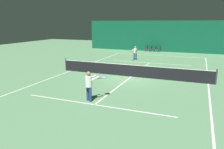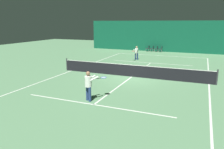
% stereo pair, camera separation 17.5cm
% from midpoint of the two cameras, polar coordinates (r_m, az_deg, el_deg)
% --- Properties ---
extents(ground_plane, '(60.00, 60.00, 0.00)m').
position_cam_midpoint_polar(ground_plane, '(17.00, 5.50, -0.57)').
color(ground_plane, '#56845B').
extents(backdrop_curtain, '(23.00, 0.12, 4.34)m').
position_cam_midpoint_polar(backdrop_curtain, '(32.10, 14.23, 9.62)').
color(backdrop_curtain, '#0F5138').
rests_on(backdrop_curtain, ground).
extents(court_line_baseline_far, '(11.00, 0.10, 0.00)m').
position_cam_midpoint_polar(court_line_baseline_far, '(28.39, 12.72, 4.84)').
color(court_line_baseline_far, silver).
rests_on(court_line_baseline_far, ground).
extents(court_line_service_far, '(8.25, 0.10, 0.00)m').
position_cam_midpoint_polar(court_line_service_far, '(23.06, 10.26, 3.01)').
color(court_line_service_far, silver).
rests_on(court_line_service_far, ground).
extents(court_line_service_near, '(8.25, 0.10, 0.00)m').
position_cam_midpoint_polar(court_line_service_near, '(11.32, -4.31, -7.84)').
color(court_line_service_near, silver).
rests_on(court_line_service_near, ground).
extents(court_line_sideline_left, '(0.10, 23.80, 0.00)m').
position_cam_midpoint_polar(court_line_sideline_left, '(19.30, -10.28, 0.98)').
color(court_line_sideline_left, silver).
rests_on(court_line_sideline_left, ground).
extents(court_line_sideline_right, '(0.10, 23.80, 0.00)m').
position_cam_midpoint_polar(court_line_sideline_right, '(16.31, 24.29, -2.33)').
color(court_line_sideline_right, silver).
rests_on(court_line_sideline_right, ground).
extents(court_line_centre, '(0.10, 12.80, 0.00)m').
position_cam_midpoint_polar(court_line_centre, '(17.00, 5.50, -0.56)').
color(court_line_centre, silver).
rests_on(court_line_centre, ground).
extents(tennis_net, '(12.00, 0.10, 1.07)m').
position_cam_midpoint_polar(tennis_net, '(16.88, 5.54, 1.11)').
color(tennis_net, black).
rests_on(tennis_net, ground).
extents(player_near, '(0.98, 1.32, 1.62)m').
position_cam_midpoint_polar(player_near, '(11.61, -5.59, -2.41)').
color(player_near, navy).
rests_on(player_near, ground).
extents(player_far, '(0.45, 1.31, 1.52)m').
position_cam_midpoint_polar(player_far, '(24.66, 6.60, 5.89)').
color(player_far, navy).
rests_on(player_far, ground).
extents(courtside_chair_0, '(0.44, 0.44, 0.84)m').
position_cam_midpoint_polar(courtside_chair_0, '(32.17, 9.58, 6.84)').
color(courtside_chair_0, '#99999E').
rests_on(courtside_chair_0, ground).
extents(courtside_chair_1, '(0.44, 0.44, 0.84)m').
position_cam_midpoint_polar(courtside_chair_1, '(32.04, 10.66, 6.76)').
color(courtside_chair_1, '#99999E').
rests_on(courtside_chair_1, ground).
extents(courtside_chair_2, '(0.44, 0.44, 0.84)m').
position_cam_midpoint_polar(courtside_chair_2, '(31.92, 11.74, 6.69)').
color(courtside_chair_2, '#99999E').
rests_on(courtside_chair_2, ground).
extents(courtside_chair_3, '(0.44, 0.44, 0.84)m').
position_cam_midpoint_polar(courtside_chair_3, '(31.81, 12.84, 6.61)').
color(courtside_chair_3, '#99999E').
rests_on(courtside_chair_3, ground).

